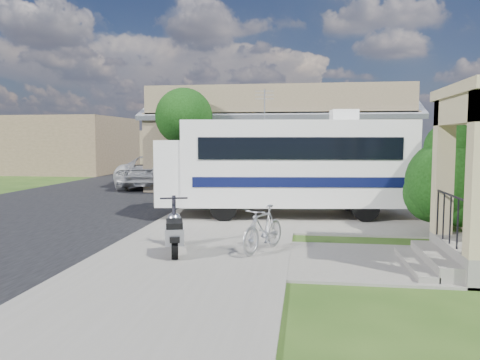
# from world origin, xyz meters

# --- Properties ---
(ground) EXTENTS (120.00, 120.00, 0.00)m
(ground) POSITION_xyz_m (0.00, 0.00, 0.00)
(ground) COLOR #203D10
(street_slab) EXTENTS (9.00, 80.00, 0.02)m
(street_slab) POSITION_xyz_m (-7.50, 10.00, 0.01)
(street_slab) COLOR black
(street_slab) RESTS_ON ground
(sidewalk_slab) EXTENTS (4.00, 80.00, 0.06)m
(sidewalk_slab) POSITION_xyz_m (-1.00, 10.00, 0.03)
(sidewalk_slab) COLOR slate
(sidewalk_slab) RESTS_ON ground
(driveway_slab) EXTENTS (7.00, 6.00, 0.05)m
(driveway_slab) POSITION_xyz_m (1.50, 4.50, 0.03)
(driveway_slab) COLOR slate
(driveway_slab) RESTS_ON ground
(walk_slab) EXTENTS (4.00, 3.00, 0.05)m
(walk_slab) POSITION_xyz_m (3.00, -1.00, 0.03)
(walk_slab) COLOR slate
(walk_slab) RESTS_ON ground
(warehouse) EXTENTS (12.50, 8.40, 5.04)m
(warehouse) POSITION_xyz_m (0.00, 13.97, 1.99)
(warehouse) COLOR brown
(warehouse) RESTS_ON ground
(distant_bldg_far) EXTENTS (10.00, 8.00, 4.00)m
(distant_bldg_far) POSITION_xyz_m (-17.00, 22.00, 2.00)
(distant_bldg_far) COLOR brown
(distant_bldg_far) RESTS_ON ground
(distant_bldg_near) EXTENTS (8.00, 7.00, 3.20)m
(distant_bldg_near) POSITION_xyz_m (-15.00, 34.00, 1.60)
(distant_bldg_near) COLOR brown
(distant_bldg_near) RESTS_ON ground
(street_tree_a) EXTENTS (2.44, 2.40, 4.58)m
(street_tree_a) POSITION_xyz_m (-3.70, 9.05, 3.25)
(street_tree_a) COLOR black
(street_tree_a) RESTS_ON ground
(street_tree_b) EXTENTS (2.44, 2.40, 4.73)m
(street_tree_b) POSITION_xyz_m (-3.70, 19.05, 3.39)
(street_tree_b) COLOR black
(street_tree_b) RESTS_ON ground
(street_tree_c) EXTENTS (2.44, 2.40, 4.42)m
(street_tree_c) POSITION_xyz_m (-3.70, 28.05, 3.10)
(street_tree_c) COLOR black
(street_tree_c) RESTS_ON ground
(motorhome) EXTENTS (7.85, 3.28, 3.91)m
(motorhome) POSITION_xyz_m (0.70, 4.30, 1.68)
(motorhome) COLOR white
(motorhome) RESTS_ON ground
(shrub) EXTENTS (2.33, 2.22, 2.86)m
(shrub) POSITION_xyz_m (4.90, 1.93, 1.46)
(shrub) COLOR black
(shrub) RESTS_ON ground
(scooter) EXTENTS (0.82, 1.68, 1.12)m
(scooter) POSITION_xyz_m (-1.38, -0.99, 0.50)
(scooter) COLOR black
(scooter) RESTS_ON ground
(bicycle) EXTENTS (1.09, 1.65, 0.97)m
(bicycle) POSITION_xyz_m (0.43, -0.58, 0.48)
(bicycle) COLOR #9C9DA3
(bicycle) RESTS_ON ground
(pickup_truck) EXTENTS (2.79, 5.91, 1.63)m
(pickup_truck) POSITION_xyz_m (-6.11, 12.60, 0.82)
(pickup_truck) COLOR silver
(pickup_truck) RESTS_ON ground
(van) EXTENTS (3.40, 6.48, 1.79)m
(van) POSITION_xyz_m (-6.69, 20.02, 0.90)
(van) COLOR silver
(van) RESTS_ON ground
(garden_hose) EXTENTS (0.39, 0.39, 0.17)m
(garden_hose) POSITION_xyz_m (3.79, -0.10, 0.09)
(garden_hose) COLOR #16701A
(garden_hose) RESTS_ON ground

